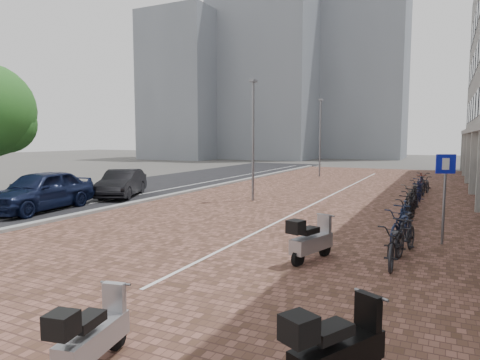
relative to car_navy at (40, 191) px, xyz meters
name	(u,v)px	position (x,y,z in m)	size (l,w,h in m)	color
ground	(147,245)	(7.51, -2.59, -0.84)	(140.00, 140.00, 0.00)	#474442
plaza_brick	(326,196)	(9.51, 9.41, -0.83)	(14.50, 42.00, 0.04)	brown
street_asphalt	(153,186)	(-1.49, 9.41, -0.83)	(8.00, 50.00, 0.03)	black
curb	(207,188)	(2.41, 9.41, -0.77)	(0.35, 42.00, 0.14)	gray
lane_line	(179,187)	(0.51, 9.41, -0.82)	(0.12, 44.00, 0.00)	white
parking_line	(330,196)	(9.71, 9.41, -0.80)	(0.10, 30.00, 0.00)	white
bg_towers	(281,60)	(-6.83, 46.34, 13.13)	(33.00, 23.00, 32.00)	gray
car_navy	(40,191)	(0.00, 0.00, 0.00)	(1.98, 4.92, 1.68)	black
car_dark	(122,183)	(0.22, 4.67, -0.14)	(1.48, 4.24, 1.40)	black
scooter_front	(312,239)	(12.15, -2.16, -0.28)	(0.51, 1.63, 1.12)	#9D9DA2
scooter_mid	(338,346)	(13.96, -7.20, -0.29)	(0.50, 1.60, 1.10)	black
scooter_back	(93,332)	(11.01, -8.14, -0.33)	(0.47, 1.49, 1.02)	#99999E
parking_sign	(445,184)	(15.01, 0.98, 0.90)	(0.50, 0.25, 2.57)	slate
lamp_near	(253,142)	(6.80, 6.27, 1.97)	(0.12, 0.12, 5.63)	slate
lamp_far	(320,139)	(6.27, 19.90, 2.08)	(0.12, 0.12, 5.84)	gray
bike_row	(414,199)	(13.90, 6.46, -0.32)	(1.30, 18.11, 1.05)	black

